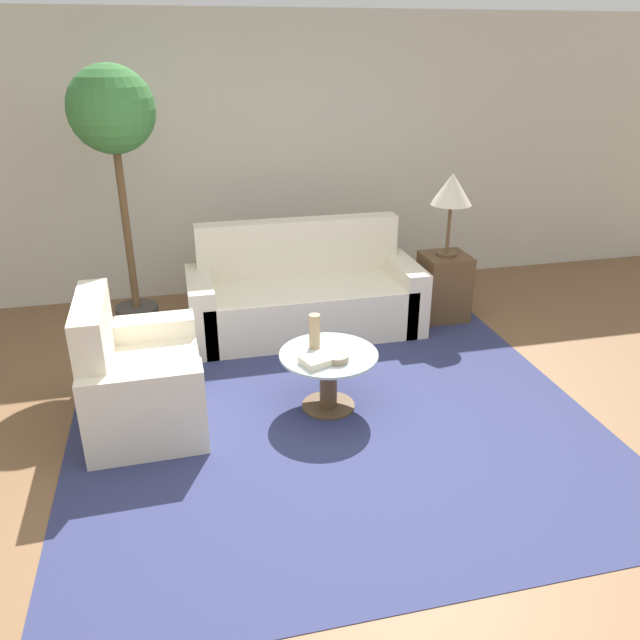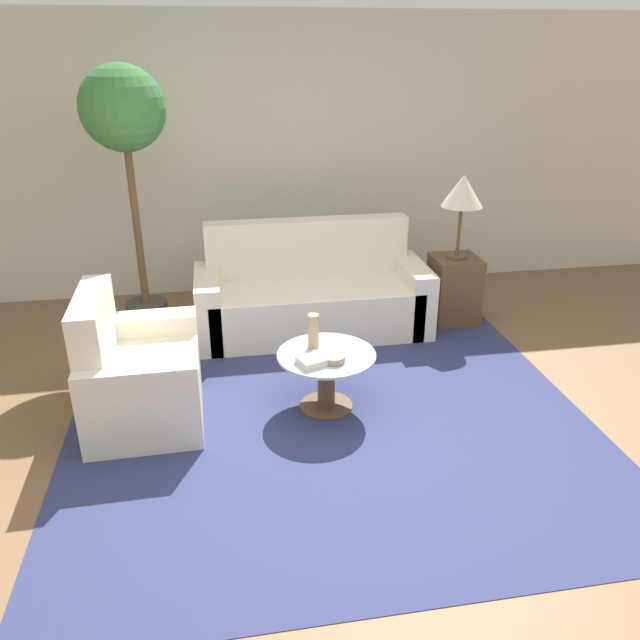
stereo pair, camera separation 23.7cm
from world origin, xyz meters
name	(u,v)px [view 2 (the right image)]	position (x,y,z in m)	size (l,w,h in m)	color
ground_plane	(335,456)	(0.00, 0.00, 0.00)	(14.00, 14.00, 0.00)	brown
wall_back	(276,158)	(0.00, 3.01, 1.30)	(10.00, 0.06, 2.60)	beige
rug	(326,406)	(0.05, 0.56, 0.00)	(3.42, 3.49, 0.01)	navy
sofa_main	(311,296)	(0.16, 1.89, 0.30)	(1.97, 0.78, 0.92)	beige
armchair	(135,377)	(-1.22, 0.68, 0.29)	(0.74, 0.99, 0.89)	beige
coffee_table	(326,373)	(0.05, 0.56, 0.27)	(0.66, 0.66, 0.41)	brown
side_table	(454,289)	(1.44, 1.84, 0.30)	(0.40, 0.40, 0.60)	brown
table_lamp	(463,193)	(1.44, 1.84, 1.16)	(0.35, 0.35, 0.72)	brown
potted_plant	(126,137)	(-1.25, 2.03, 1.65)	(0.65, 0.65, 2.18)	#3D3833
vase	(313,331)	(-0.02, 0.67, 0.53)	(0.08, 0.08, 0.24)	tan
bowl	(333,358)	(0.07, 0.45, 0.44)	(0.16, 0.16, 0.05)	gray
book_stack	(315,360)	(-0.05, 0.44, 0.44)	(0.26, 0.23, 0.05)	beige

